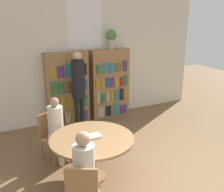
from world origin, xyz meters
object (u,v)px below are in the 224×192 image
(bookshelf_left, at_px, (67,89))
(flower_vase, at_px, (111,36))
(chair_near_camera, at_px, (83,191))
(chair_left_side, at_px, (52,134))
(librarian_standing, at_px, (78,83))
(reading_table, at_px, (92,143))
(bookshelf_right, at_px, (109,84))
(seated_reader_right, at_px, (85,168))
(seated_reader_left, at_px, (57,126))

(bookshelf_left, bearing_deg, flower_vase, 0.26)
(chair_near_camera, xyz_separation_m, chair_left_side, (0.06, 1.80, 0.00))
(flower_vase, bearing_deg, librarian_standing, -154.85)
(flower_vase, relative_size, reading_table, 0.36)
(bookshelf_left, distance_m, bookshelf_right, 1.13)
(flower_vase, bearing_deg, bookshelf_left, -179.74)
(reading_table, bearing_deg, flower_vase, 57.23)
(reading_table, height_order, seated_reader_right, seated_reader_right)
(reading_table, height_order, chair_left_side, chair_left_side)
(bookshelf_right, relative_size, librarian_standing, 0.96)
(seated_reader_left, distance_m, seated_reader_right, 1.49)
(flower_vase, bearing_deg, bookshelf_right, -175.38)
(bookshelf_left, relative_size, seated_reader_left, 1.45)
(bookshelf_left, relative_size, seated_reader_right, 1.42)
(reading_table, height_order, librarian_standing, librarian_standing)
(bookshelf_right, height_order, flower_vase, flower_vase)
(bookshelf_right, distance_m, reading_table, 2.83)
(bookshelf_left, bearing_deg, seated_reader_left, -113.38)
(librarian_standing, bearing_deg, bookshelf_left, 102.44)
(bookshelf_right, distance_m, seated_reader_right, 3.66)
(flower_vase, distance_m, seated_reader_left, 2.86)
(bookshelf_right, height_order, seated_reader_right, bookshelf_right)
(librarian_standing, bearing_deg, chair_near_camera, -109.00)
(bookshelf_left, xyz_separation_m, seated_reader_left, (-0.71, -1.63, -0.19))
(bookshelf_right, bearing_deg, bookshelf_left, -179.96)
(reading_table, distance_m, librarian_standing, 2.01)
(seated_reader_left, bearing_deg, bookshelf_right, -163.32)
(seated_reader_left, bearing_deg, bookshelf_left, -138.37)
(reading_table, bearing_deg, bookshelf_left, 81.57)
(chair_left_side, height_order, seated_reader_right, seated_reader_right)
(chair_left_side, bearing_deg, seated_reader_right, 65.78)
(chair_near_camera, relative_size, chair_left_side, 1.00)
(reading_table, xyz_separation_m, librarian_standing, (0.46, 1.89, 0.50))
(flower_vase, bearing_deg, chair_near_camera, -121.78)
(flower_vase, relative_size, seated_reader_left, 0.40)
(bookshelf_right, height_order, chair_left_side, bookshelf_right)
(bookshelf_right, distance_m, librarian_standing, 1.16)
(bookshelf_left, distance_m, seated_reader_left, 1.79)
(bookshelf_right, bearing_deg, seated_reader_right, -121.20)
(flower_vase, xyz_separation_m, chair_left_side, (-1.97, -1.48, -1.58))
(chair_left_side, relative_size, seated_reader_left, 0.72)
(chair_near_camera, distance_m, librarian_standing, 3.00)
(chair_near_camera, relative_size, seated_reader_right, 0.71)
(bookshelf_left, height_order, librarian_standing, librarian_standing)
(chair_left_side, relative_size, librarian_standing, 0.48)
(bookshelf_left, distance_m, librarian_standing, 0.57)
(reading_table, xyz_separation_m, seated_reader_left, (-0.35, 0.76, 0.07))
(flower_vase, height_order, seated_reader_right, flower_vase)
(bookshelf_right, relative_size, reading_table, 1.30)
(chair_near_camera, distance_m, chair_left_side, 1.81)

